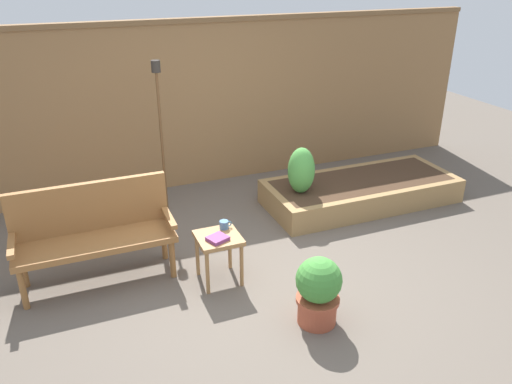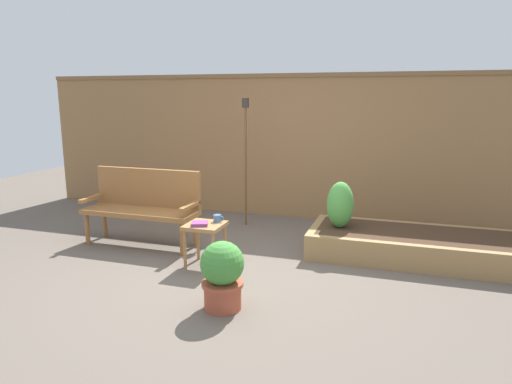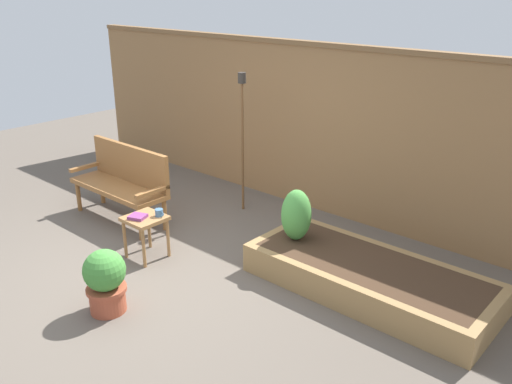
% 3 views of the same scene
% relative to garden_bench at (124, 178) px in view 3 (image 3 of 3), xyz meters
% --- Properties ---
extents(ground_plane, '(14.00, 14.00, 0.00)m').
position_rel_garden_bench_xyz_m(ground_plane, '(1.44, -0.71, -0.54)').
color(ground_plane, '#60564C').
extents(fence_back, '(8.40, 0.14, 2.16)m').
position_rel_garden_bench_xyz_m(fence_back, '(1.44, 1.89, 0.55)').
color(fence_back, olive).
rests_on(fence_back, ground_plane).
extents(garden_bench, '(1.44, 0.48, 0.94)m').
position_rel_garden_bench_xyz_m(garden_bench, '(0.00, 0.00, 0.00)').
color(garden_bench, '#936033').
rests_on(garden_bench, ground_plane).
extents(side_table, '(0.40, 0.40, 0.48)m').
position_rel_garden_bench_xyz_m(side_table, '(1.06, -0.50, -0.15)').
color(side_table, '#9E7042').
rests_on(side_table, ground_plane).
extents(cup_on_table, '(0.12, 0.09, 0.08)m').
position_rel_garden_bench_xyz_m(cup_on_table, '(1.16, -0.38, -0.03)').
color(cup_on_table, teal).
rests_on(cup_on_table, side_table).
extents(book_on_table, '(0.22, 0.21, 0.03)m').
position_rel_garden_bench_xyz_m(book_on_table, '(1.03, -0.57, -0.05)').
color(book_on_table, '#7F3875').
rests_on(book_on_table, side_table).
extents(potted_boxwood, '(0.39, 0.39, 0.61)m').
position_rel_garden_bench_xyz_m(potted_boxwood, '(1.62, -1.39, -0.22)').
color(potted_boxwood, '#A84C33').
rests_on(potted_boxwood, ground_plane).
extents(raised_planter_bed, '(2.40, 1.00, 0.30)m').
position_rel_garden_bench_xyz_m(raised_planter_bed, '(3.25, 0.48, -0.39)').
color(raised_planter_bed, '#997547').
rests_on(raised_planter_bed, ground_plane).
extents(shrub_near_bench, '(0.31, 0.31, 0.55)m').
position_rel_garden_bench_xyz_m(shrub_near_bench, '(2.38, 0.44, 0.03)').
color(shrub_near_bench, brown).
rests_on(shrub_near_bench, raised_planter_bed).
extents(tiki_torch, '(0.10, 0.10, 1.81)m').
position_rel_garden_bench_xyz_m(tiki_torch, '(0.94, 1.19, 0.68)').
color(tiki_torch, brown).
rests_on(tiki_torch, ground_plane).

